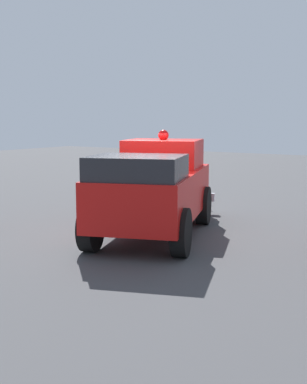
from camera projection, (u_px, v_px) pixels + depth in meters
The scene contains 3 objects.
ground_plane at pixel (152, 238), 12.68m from camera, with size 60.00×60.00×0.00m, color #424244.
vintage_fire_truck at pixel (156, 187), 12.93m from camera, with size 4.11×6.33×2.59m.
lawn_chair_by_car at pixel (196, 189), 17.10m from camera, with size 0.53×0.51×1.02m.
Camera 1 is at (-6.80, 10.36, 2.90)m, focal length 48.69 mm.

